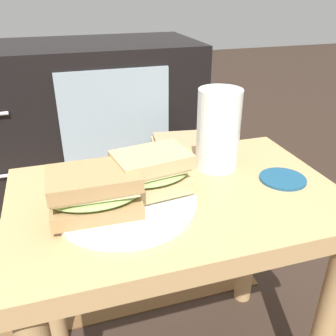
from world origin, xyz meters
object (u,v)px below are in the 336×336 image
plate (126,203)px  coaster (283,179)px  beer_glass (218,130)px  tv_cabinet (78,118)px  sandwich_back (152,171)px  sandwich_front (94,192)px  paper_bag (185,186)px

plate → coaster: bearing=-0.2°
plate → beer_glass: size_ratio=1.51×
tv_cabinet → sandwich_back: (0.06, -0.95, 0.22)m
sandwich_front → sandwich_back: bearing=17.1°
plate → coaster: plate is taller
sandwich_front → coaster: 0.34m
paper_bag → sandwich_front: bearing=-122.9°
sandwich_back → beer_glass: bearing=25.9°
plate → sandwich_front: sandwich_front is taller
paper_bag → beer_glass: bearing=-102.5°
sandwich_back → tv_cabinet: bearing=93.6°
plate → sandwich_back: size_ratio=1.68×
coaster → paper_bag: size_ratio=0.24×
tv_cabinet → sandwich_front: (-0.04, -0.98, 0.21)m
beer_glass → sandwich_back: bearing=-154.1°
paper_bag → coaster: bearing=-90.1°
plate → beer_glass: beer_glass is taller
sandwich_front → sandwich_back: sandwich_back is taller
tv_cabinet → paper_bag: 0.56m
sandwich_front → coaster: bearing=2.4°
plate → beer_glass: (0.20, 0.09, 0.07)m
plate → paper_bag: size_ratio=0.67×
tv_cabinet → sandwich_back: bearing=-86.4°
beer_glass → plate: bearing=-156.2°
tv_cabinet → plate: bearing=-89.3°
plate → sandwich_front: bearing=-162.9°
sandwich_front → coaster: size_ratio=1.75×
beer_glass → coaster: bearing=-43.4°
plate → sandwich_back: bearing=17.1°
coaster → sandwich_back: bearing=176.3°
sandwich_back → beer_glass: beer_glass is taller
coaster → beer_glass: bearing=136.6°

